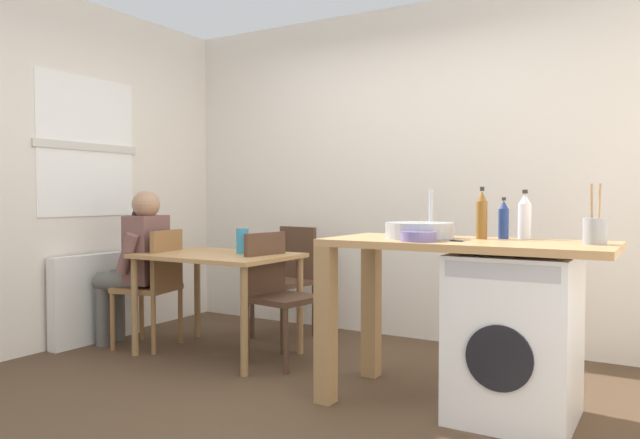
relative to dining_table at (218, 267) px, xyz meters
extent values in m
plane|color=#4C3826|center=(0.93, -0.50, -0.64)|extent=(5.46, 5.46, 0.00)
cube|color=silver|center=(0.93, 1.25, 0.71)|extent=(4.60, 0.10, 2.70)
cube|color=silver|center=(-1.22, -0.50, 0.71)|extent=(0.10, 3.80, 2.70)
cube|color=white|center=(-1.16, -0.20, 0.91)|extent=(0.01, 0.90, 1.10)
cube|color=beige|center=(-1.15, -0.20, 0.91)|extent=(0.02, 0.96, 0.06)
cube|color=white|center=(-1.09, -0.20, -0.29)|extent=(0.10, 0.80, 0.70)
cube|color=tan|center=(0.00, 0.00, 0.08)|extent=(1.10, 0.76, 0.03)
cylinder|color=#977045|center=(-0.50, -0.33, -0.29)|extent=(0.05, 0.05, 0.71)
cylinder|color=#977045|center=(0.50, -0.33, -0.29)|extent=(0.05, 0.05, 0.71)
cylinder|color=#977045|center=(-0.50, 0.33, -0.29)|extent=(0.05, 0.05, 0.71)
cylinder|color=#977045|center=(0.50, 0.33, -0.29)|extent=(0.05, 0.05, 0.71)
cube|color=olive|center=(-0.62, -0.10, -0.19)|extent=(0.47, 0.47, 0.04)
cube|color=olive|center=(-0.44, -0.06, 0.03)|extent=(0.11, 0.38, 0.45)
cylinder|color=olive|center=(-0.76, -0.31, -0.42)|extent=(0.04, 0.04, 0.45)
cylinder|color=olive|center=(-0.83, 0.04, -0.42)|extent=(0.04, 0.04, 0.45)
cylinder|color=olive|center=(-0.41, -0.24, -0.42)|extent=(0.04, 0.04, 0.45)
cylinder|color=olive|center=(-0.48, 0.11, -0.42)|extent=(0.04, 0.04, 0.45)
cube|color=#4C3323|center=(0.55, 0.05, -0.19)|extent=(0.45, 0.45, 0.04)
cube|color=#4C3323|center=(0.37, 0.08, 0.03)|extent=(0.09, 0.38, 0.45)
cylinder|color=#4C3323|center=(0.75, 0.20, -0.42)|extent=(0.04, 0.04, 0.45)
cylinder|color=#4C3323|center=(0.70, -0.15, -0.42)|extent=(0.04, 0.04, 0.45)
cylinder|color=#4C3323|center=(0.40, 0.25, -0.42)|extent=(0.04, 0.04, 0.45)
cylinder|color=#4C3323|center=(0.35, -0.10, -0.42)|extent=(0.04, 0.04, 0.45)
cube|color=#4C3323|center=(0.10, 0.70, -0.19)|extent=(0.45, 0.45, 0.04)
cube|color=#4C3323|center=(0.13, 0.88, 0.03)|extent=(0.38, 0.09, 0.45)
cylinder|color=#4C3323|center=(0.25, 0.50, -0.42)|extent=(0.04, 0.04, 0.45)
cylinder|color=#4C3323|center=(-0.10, 0.55, -0.42)|extent=(0.04, 0.04, 0.45)
cylinder|color=#4C3323|center=(0.30, 0.85, -0.42)|extent=(0.04, 0.04, 0.45)
cylinder|color=#4C3323|center=(-0.05, 0.90, -0.42)|extent=(0.04, 0.04, 0.45)
cylinder|color=#595651|center=(-0.93, -0.26, -0.42)|extent=(0.11, 0.11, 0.45)
cylinder|color=#595651|center=(-0.97, -0.08, -0.42)|extent=(0.11, 0.11, 0.45)
cylinder|color=#595651|center=(-0.78, -0.22, -0.14)|extent=(0.42, 0.22, 0.14)
cylinder|color=#595651|center=(-0.81, -0.05, -0.14)|extent=(0.42, 0.22, 0.14)
cube|color=brown|center=(-0.62, -0.10, 0.11)|extent=(0.26, 0.37, 0.52)
cylinder|color=brown|center=(-0.60, -0.31, 0.09)|extent=(0.20, 0.13, 0.31)
cylinder|color=brown|center=(-0.68, 0.10, 0.09)|extent=(0.20, 0.13, 0.31)
sphere|color=#A57A5B|center=(-0.62, -0.10, 0.45)|extent=(0.21, 0.21, 0.21)
sphere|color=black|center=(-0.68, -0.11, 0.37)|extent=(0.12, 0.12, 0.12)
cube|color=tan|center=(1.89, -0.19, 0.26)|extent=(1.50, 0.68, 0.04)
cube|color=#A07749|center=(1.19, -0.48, -0.20)|extent=(0.10, 0.10, 0.88)
cube|color=#A07749|center=(1.19, 0.10, -0.20)|extent=(0.10, 0.10, 0.88)
cube|color=white|center=(2.16, -0.19, -0.21)|extent=(0.60, 0.60, 0.86)
cylinder|color=black|center=(2.16, -0.50, -0.26)|extent=(0.32, 0.02, 0.32)
cube|color=#B2B2B7|center=(2.16, -0.49, 0.16)|extent=(0.54, 0.01, 0.08)
cylinder|color=#9EA0A5|center=(1.63, -0.19, 0.32)|extent=(0.38, 0.38, 0.09)
cylinder|color=#B2B2B7|center=(1.63, -0.01, 0.42)|extent=(0.02, 0.02, 0.28)
cylinder|color=brown|center=(1.94, -0.05, 0.38)|extent=(0.06, 0.06, 0.21)
cone|color=brown|center=(1.94, -0.05, 0.51)|extent=(0.05, 0.05, 0.06)
cylinder|color=#262626|center=(1.94, -0.05, 0.55)|extent=(0.02, 0.02, 0.02)
cylinder|color=navy|center=(2.04, 0.03, 0.36)|extent=(0.06, 0.06, 0.17)
cone|color=navy|center=(2.04, 0.03, 0.47)|extent=(0.05, 0.05, 0.05)
cylinder|color=#262626|center=(2.04, 0.03, 0.50)|extent=(0.02, 0.02, 0.02)
cylinder|color=silver|center=(2.14, 0.08, 0.37)|extent=(0.07, 0.07, 0.20)
cone|color=silver|center=(2.14, 0.08, 0.50)|extent=(0.06, 0.06, 0.05)
cylinder|color=#262626|center=(2.14, 0.08, 0.54)|extent=(0.03, 0.03, 0.02)
cylinder|color=slate|center=(1.71, -0.39, 0.30)|extent=(0.19, 0.19, 0.05)
cylinder|color=#3D375B|center=(1.71, -0.39, 0.32)|extent=(0.15, 0.15, 0.03)
cylinder|color=gray|center=(2.52, -0.14, 0.34)|extent=(0.11, 0.11, 0.13)
cylinder|color=#99724C|center=(2.51, -0.13, 0.49)|extent=(0.01, 0.04, 0.18)
cylinder|color=#99724C|center=(2.54, -0.16, 0.49)|extent=(0.01, 0.05, 0.18)
cylinder|color=teal|center=(0.15, 0.10, 0.19)|extent=(0.09, 0.09, 0.18)
cube|color=#B2B2B7|center=(1.84, -0.29, 0.28)|extent=(0.15, 0.06, 0.01)
cube|color=#262628|center=(1.84, -0.29, 0.28)|extent=(0.15, 0.06, 0.01)
camera|label=1|loc=(2.87, -3.36, 0.51)|focal=33.74mm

